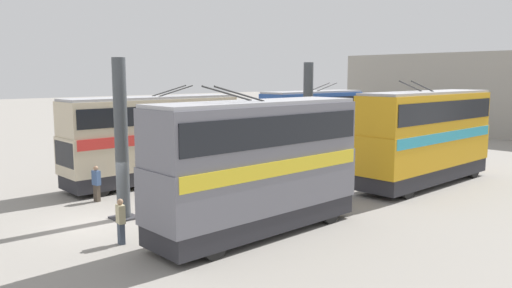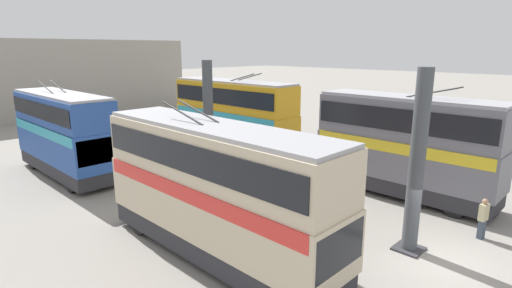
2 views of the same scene
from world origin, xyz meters
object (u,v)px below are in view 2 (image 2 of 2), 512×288
at_px(bus_right_mid, 215,184).
at_px(person_by_right_row, 350,257).
at_px(bus_left_far, 233,112).
at_px(oil_drum, 210,206).
at_px(person_by_left_row, 483,218).
at_px(bus_left_near, 406,141).
at_px(bus_right_far, 64,129).

relative_size(bus_right_mid, person_by_right_row, 5.91).
bearing_deg(bus_left_far, oil_drum, 132.18).
bearing_deg(person_by_left_row, oil_drum, 42.44).
bearing_deg(person_by_left_row, bus_right_mid, 61.42).
relative_size(bus_left_near, person_by_left_row, 5.39).
xyz_separation_m(bus_left_near, bus_right_mid, (2.07, 10.84, -0.12)).
height_order(bus_left_near, oil_drum, bus_left_near).
bearing_deg(bus_right_mid, bus_right_far, 0.00).
xyz_separation_m(bus_left_near, person_by_left_row, (-4.49, 2.48, -2.03)).
distance_m(bus_right_mid, oil_drum, 4.39).
bearing_deg(bus_right_far, bus_right_mid, 180.00).
bearing_deg(bus_right_far, bus_left_far, -105.13).
height_order(bus_right_mid, oil_drum, bus_right_mid).
bearing_deg(bus_right_far, person_by_right_row, -174.20).
distance_m(bus_left_near, oil_drum, 10.36).
height_order(person_by_right_row, person_by_left_row, person_by_right_row).
bearing_deg(person_by_right_row, bus_right_mid, -167.98).
bearing_deg(bus_left_near, person_by_left_row, 151.03).
bearing_deg(oil_drum, bus_right_far, 11.30).
height_order(bus_left_near, bus_right_far, bus_left_near).
bearing_deg(oil_drum, bus_left_far, -47.82).
height_order(person_by_left_row, oil_drum, person_by_left_row).
xyz_separation_m(person_by_right_row, person_by_left_row, (-2.13, -6.50, -0.04)).
relative_size(person_by_right_row, person_by_left_row, 1.04).
distance_m(person_by_left_row, oil_drum, 11.42).
distance_m(bus_left_far, person_by_right_row, 17.88).
height_order(bus_right_far, person_by_left_row, bus_right_far).
bearing_deg(person_by_right_row, person_by_left_row, 61.16).
relative_size(bus_left_far, person_by_left_row, 6.23).
xyz_separation_m(bus_right_mid, person_by_right_row, (-4.43, -1.86, -1.87)).
bearing_deg(bus_right_far, bus_left_near, -145.69).
height_order(bus_left_far, person_by_right_row, bus_left_far).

